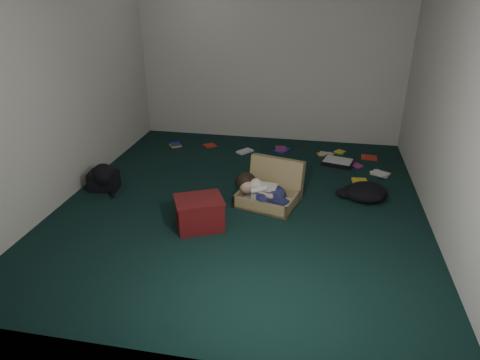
% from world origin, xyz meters
% --- Properties ---
extents(floor, '(4.50, 4.50, 0.00)m').
position_xyz_m(floor, '(0.00, 0.00, 0.00)').
color(floor, black).
rests_on(floor, ground).
extents(wall_back, '(4.50, 0.00, 4.50)m').
position_xyz_m(wall_back, '(0.00, 2.25, 1.30)').
color(wall_back, silver).
rests_on(wall_back, ground).
extents(wall_front, '(4.50, 0.00, 4.50)m').
position_xyz_m(wall_front, '(0.00, -2.25, 1.30)').
color(wall_front, silver).
rests_on(wall_front, ground).
extents(wall_left, '(0.00, 4.50, 4.50)m').
position_xyz_m(wall_left, '(-2.00, 0.00, 1.30)').
color(wall_left, silver).
rests_on(wall_left, ground).
extents(wall_right, '(0.00, 4.50, 4.50)m').
position_xyz_m(wall_right, '(2.00, 0.00, 1.30)').
color(wall_right, silver).
rests_on(wall_right, ground).
extents(suitcase, '(0.77, 0.76, 0.47)m').
position_xyz_m(suitcase, '(0.31, 0.11, 0.14)').
color(suitcase, '#A28A59').
rests_on(suitcase, floor).
extents(person, '(0.65, 0.45, 0.29)m').
position_xyz_m(person, '(0.23, -0.03, 0.18)').
color(person, white).
rests_on(person, suitcase).
extents(maroon_bin, '(0.59, 0.54, 0.33)m').
position_xyz_m(maroon_bin, '(-0.33, -0.61, 0.16)').
color(maroon_bin, '#5A1213').
rests_on(maroon_bin, floor).
extents(backpack, '(0.45, 0.38, 0.25)m').
position_xyz_m(backpack, '(-1.70, 0.02, 0.12)').
color(backpack, black).
rests_on(backpack, floor).
extents(clothing_pile, '(0.57, 0.51, 0.15)m').
position_xyz_m(clothing_pile, '(1.29, 0.39, 0.08)').
color(clothing_pile, black).
rests_on(clothing_pile, floor).
extents(paper_tray, '(0.47, 0.40, 0.06)m').
position_xyz_m(paper_tray, '(1.09, 1.36, 0.03)').
color(paper_tray, black).
rests_on(paper_tray, floor).
extents(book_scatter, '(3.15, 1.17, 0.02)m').
position_xyz_m(book_scatter, '(0.57, 1.50, 0.01)').
color(book_scatter, yellow).
rests_on(book_scatter, floor).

